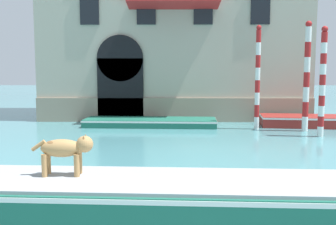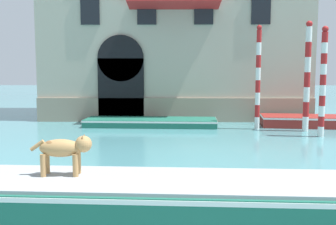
{
  "view_description": "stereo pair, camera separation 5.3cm",
  "coord_description": "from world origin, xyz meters",
  "px_view_note": "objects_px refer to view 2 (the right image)",
  "views": [
    {
      "loc": [
        -0.26,
        -1.57,
        2.7
      ],
      "look_at": [
        -0.44,
        11.62,
        1.2
      ],
      "focal_mm": 42.0,
      "sensor_mm": 36.0,
      "label": 1
    },
    {
      "loc": [
        -0.21,
        -1.57,
        2.7
      ],
      "look_at": [
        -0.44,
        11.62,
        1.2
      ],
      "focal_mm": 42.0,
      "sensor_mm": 36.0,
      "label": 2
    }
  ],
  "objects_px": {
    "boat_moored_near_palazzo": "(151,122)",
    "mooring_pole_1": "(307,76)",
    "boat_moored_far": "(325,121)",
    "mooring_pole_2": "(323,82)",
    "dog_on_deck": "(65,149)",
    "mooring_pole_0": "(258,77)",
    "boat_foreground": "(153,198)"
  },
  "relations": [
    {
      "from": "boat_foreground",
      "to": "boat_moored_near_palazzo",
      "type": "bearing_deg",
      "value": 96.06
    },
    {
      "from": "boat_moored_far",
      "to": "mooring_pole_2",
      "type": "height_order",
      "value": "mooring_pole_2"
    },
    {
      "from": "mooring_pole_2",
      "to": "boat_moored_far",
      "type": "bearing_deg",
      "value": 66.33
    },
    {
      "from": "boat_moored_far",
      "to": "mooring_pole_0",
      "type": "height_order",
      "value": "mooring_pole_0"
    },
    {
      "from": "dog_on_deck",
      "to": "mooring_pole_0",
      "type": "xyz_separation_m",
      "value": [
        5.63,
        10.29,
        1.05
      ]
    },
    {
      "from": "dog_on_deck",
      "to": "mooring_pole_2",
      "type": "xyz_separation_m",
      "value": [
        7.75,
        8.41,
        0.93
      ]
    },
    {
      "from": "dog_on_deck",
      "to": "boat_moored_far",
      "type": "xyz_separation_m",
      "value": [
        8.93,
        11.1,
        -0.98
      ]
    },
    {
      "from": "boat_foreground",
      "to": "dog_on_deck",
      "type": "relative_size",
      "value": 6.77
    },
    {
      "from": "boat_moored_far",
      "to": "mooring_pole_2",
      "type": "bearing_deg",
      "value": -106.9
    },
    {
      "from": "boat_foreground",
      "to": "boat_moored_near_palazzo",
      "type": "distance_m",
      "value": 11.42
    },
    {
      "from": "boat_foreground",
      "to": "dog_on_deck",
      "type": "distance_m",
      "value": 1.83
    },
    {
      "from": "boat_moored_near_palazzo",
      "to": "mooring_pole_1",
      "type": "xyz_separation_m",
      "value": [
        6.72,
        -1.39,
        2.16
      ]
    },
    {
      "from": "boat_foreground",
      "to": "mooring_pole_2",
      "type": "bearing_deg",
      "value": 56.94
    },
    {
      "from": "boat_moored_near_palazzo",
      "to": "dog_on_deck",
      "type": "bearing_deg",
      "value": -91.9
    },
    {
      "from": "dog_on_deck",
      "to": "mooring_pole_1",
      "type": "height_order",
      "value": "mooring_pole_1"
    },
    {
      "from": "boat_moored_near_palazzo",
      "to": "mooring_pole_1",
      "type": "height_order",
      "value": "mooring_pole_1"
    },
    {
      "from": "mooring_pole_1",
      "to": "mooring_pole_2",
      "type": "bearing_deg",
      "value": -83.53
    },
    {
      "from": "dog_on_deck",
      "to": "boat_moored_near_palazzo",
      "type": "bearing_deg",
      "value": 84.01
    },
    {
      "from": "boat_moored_far",
      "to": "mooring_pole_2",
      "type": "relative_size",
      "value": 1.38
    },
    {
      "from": "boat_foreground",
      "to": "mooring_pole_0",
      "type": "distance_m",
      "value": 11.42
    },
    {
      "from": "mooring_pole_0",
      "to": "mooring_pole_1",
      "type": "bearing_deg",
      "value": -14.48
    },
    {
      "from": "boat_foreground",
      "to": "boat_moored_far",
      "type": "height_order",
      "value": "boat_foreground"
    },
    {
      "from": "mooring_pole_1",
      "to": "boat_foreground",
      "type": "bearing_deg",
      "value": -120.89
    },
    {
      "from": "boat_moored_far",
      "to": "dog_on_deck",
      "type": "bearing_deg",
      "value": -122.04
    },
    {
      "from": "mooring_pole_1",
      "to": "boat_moored_far",
      "type": "bearing_deg",
      "value": 44.56
    },
    {
      "from": "mooring_pole_0",
      "to": "boat_moored_far",
      "type": "bearing_deg",
      "value": 13.76
    },
    {
      "from": "boat_moored_near_palazzo",
      "to": "mooring_pole_2",
      "type": "bearing_deg",
      "value": -19.36
    },
    {
      "from": "boat_moored_far",
      "to": "mooring_pole_1",
      "type": "height_order",
      "value": "mooring_pole_1"
    },
    {
      "from": "mooring_pole_0",
      "to": "mooring_pole_1",
      "type": "xyz_separation_m",
      "value": [
        1.96,
        -0.51,
        0.06
      ]
    },
    {
      "from": "boat_foreground",
      "to": "mooring_pole_0",
      "type": "height_order",
      "value": "mooring_pole_0"
    },
    {
      "from": "dog_on_deck",
      "to": "mooring_pole_2",
      "type": "bearing_deg",
      "value": 45.81
    },
    {
      "from": "boat_moored_near_palazzo",
      "to": "boat_moored_far",
      "type": "height_order",
      "value": "boat_moored_far"
    }
  ]
}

